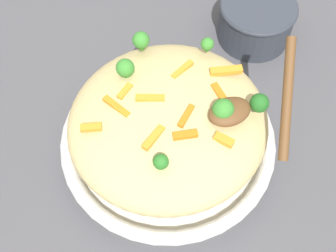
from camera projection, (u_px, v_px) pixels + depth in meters
The scene contains 22 objects.
ground_plane at pixel (168, 151), 0.68m from camera, with size 2.40×2.40×0.00m, color #4C4C51.
serving_bowl at pixel (168, 143), 0.66m from camera, with size 0.31×0.31×0.04m.
pasta_mound at pixel (168, 123), 0.61m from camera, with size 0.27×0.26×0.08m, color #D1BA7A.
carrot_piece_0 at pixel (91, 127), 0.57m from camera, with size 0.03×0.01×0.01m, color orange.
carrot_piece_1 at pixel (153, 138), 0.55m from camera, with size 0.04×0.01×0.01m, color orange.
carrot_piece_2 at pixel (125, 92), 0.59m from camera, with size 0.03×0.01×0.01m, color orange.
carrot_piece_3 at pixel (150, 98), 0.58m from camera, with size 0.04×0.01×0.01m, color orange.
carrot_piece_4 at pixel (116, 107), 0.58m from camera, with size 0.04×0.01×0.01m, color orange.
carrot_piece_5 at pixel (219, 92), 0.59m from camera, with size 0.03×0.01×0.01m, color orange.
carrot_piece_6 at pixel (185, 135), 0.56m from camera, with size 0.03×0.01×0.01m, color orange.
carrot_piece_7 at pixel (182, 70), 0.61m from camera, with size 0.04×0.01×0.01m, color orange.
carrot_piece_8 at pixel (224, 140), 0.56m from camera, with size 0.03×0.01×0.01m, color orange.
carrot_piece_9 at pixel (226, 71), 0.61m from camera, with size 0.04×0.01×0.01m, color orange.
carrot_piece_10 at pixel (186, 116), 0.57m from camera, with size 0.04×0.01×0.01m, color orange.
broccoli_floret_0 at pixel (207, 44), 0.62m from camera, with size 0.02×0.02×0.02m.
broccoli_floret_1 at pixel (223, 110), 0.56m from camera, with size 0.03×0.03×0.03m.
broccoli_floret_2 at pixel (125, 68), 0.60m from camera, with size 0.02×0.02×0.03m.
broccoli_floret_3 at pixel (259, 103), 0.57m from camera, with size 0.02×0.02×0.03m.
broccoli_floret_4 at pixel (141, 40), 0.62m from camera, with size 0.02×0.02×0.03m.
broccoli_floret_5 at pixel (161, 162), 0.53m from camera, with size 0.02×0.02×0.02m.
serving_spoon at pixel (249, 107), 0.55m from camera, with size 0.12×0.12×0.09m.
companion_bowl at pixel (256, 19), 0.76m from camera, with size 0.13×0.13×0.07m.
Camera 1 is at (-0.14, -0.28, 0.60)m, focal length 48.66 mm.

